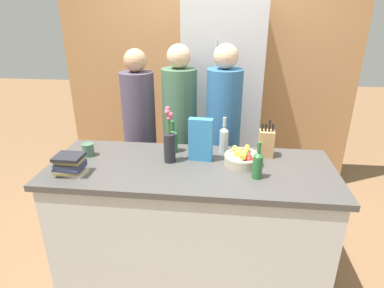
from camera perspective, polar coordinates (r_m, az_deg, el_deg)
name	(u,v)px	position (r m, az deg, el deg)	size (l,w,h in m)	color
ground_plane	(191,273)	(2.67, -0.24, -22.03)	(14.00, 14.00, 0.00)	brown
kitchen_island	(191,224)	(2.36, -0.25, -13.99)	(1.89, 0.73, 0.93)	silver
back_wall_wood	(208,69)	(3.52, 2.78, 13.25)	(3.09, 0.12, 2.60)	#AD7A4C
refrigerator	(221,106)	(3.23, 5.25, 6.82)	(0.72, 0.63, 2.00)	#B7B7BC
fruit_bowl	(243,158)	(2.15, 9.00, -2.47)	(0.24, 0.24, 0.11)	tan
knife_block	(266,143)	(2.29, 13.04, 0.16)	(0.10, 0.09, 0.27)	tan
flower_vase	(169,143)	(2.14, -4.03, 0.12)	(0.08, 0.08, 0.39)	#232328
cereal_box	(201,140)	(2.15, 1.54, 0.77)	(0.16, 0.07, 0.29)	teal
coffee_mug	(88,150)	(2.37, -17.99, -0.94)	(0.10, 0.10, 0.09)	#42664C
book_stack	(70,165)	(2.13, -20.90, -3.46)	(0.20, 0.15, 0.13)	#B7A88E
bottle_oil	(258,164)	(1.98, 11.59, -3.51)	(0.06, 0.06, 0.24)	#286633
bottle_vinegar	(224,139)	(2.30, 5.68, 0.96)	(0.06, 0.06, 0.26)	#B2BCC1
bottle_wine	(173,140)	(2.30, -3.46, 0.76)	(0.07, 0.07, 0.23)	#286633
person_at_sink	(140,130)	(2.84, -9.25, 2.49)	(0.28, 0.28, 1.60)	#383842
person_in_blue	(180,129)	(2.75, -2.17, 2.63)	(0.29, 0.29, 1.64)	#383842
person_in_red_tee	(223,132)	(2.68, 5.52, 2.21)	(0.29, 0.29, 1.65)	#383842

